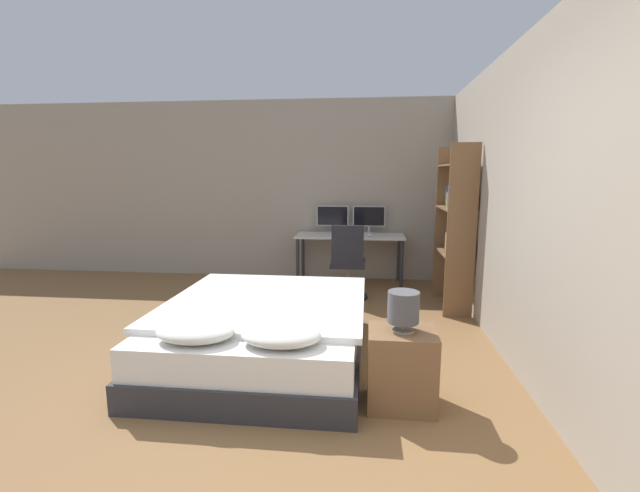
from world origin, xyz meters
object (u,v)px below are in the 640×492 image
nightstand (401,369)px  keyboard (349,236)px  monitor_left (333,217)px  bedside_lamp (403,308)px  bookshelf (456,220)px  monitor_right (369,218)px  office_chair (348,269)px  desk (350,241)px  computer_mouse (370,236)px  bed (265,331)px

nightstand → keyboard: size_ratio=1.36×
monitor_left → keyboard: size_ratio=1.18×
bedside_lamp → bookshelf: bookshelf is taller
monitor_right → bookshelf: 1.61m
office_chair → bookshelf: size_ratio=0.51×
keyboard → bedside_lamp: bearing=-81.0°
desk → computer_mouse: 0.37m
bed → desk: size_ratio=1.31×
nightstand → computer_mouse: (-0.21, 3.14, 0.47)m
nightstand → desk: bearing=98.5°
nightstand → bookshelf: bearing=71.2°
desk → office_chair: (0.01, -0.79, -0.25)m
monitor_left → office_chair: size_ratio=0.49×
bed → nightstand: bed is taller
bedside_lamp → keyboard: size_ratio=0.69×
bed → bedside_lamp: bearing=-29.7°
monitor_left → office_chair: (0.28, -1.00, -0.57)m
bedside_lamp → monitor_left: 3.64m
bookshelf → desk: bearing=140.5°
monitor_left → monitor_right: (0.54, 0.00, 0.00)m
nightstand → office_chair: 2.60m
bedside_lamp → computer_mouse: (-0.21, 3.14, 0.03)m
bedside_lamp → keyboard: 3.18m
monitor_right → keyboard: (-0.27, -0.40, -0.22)m
bed → monitor_left: monitor_left is taller
bed → bedside_lamp: bedside_lamp is taller
computer_mouse → bedside_lamp: bearing=-86.2°
office_chair → nightstand: bearing=-79.1°
bed → bookshelf: bookshelf is taller
nightstand → monitor_left: 3.69m
computer_mouse → nightstand: bearing=-86.2°
computer_mouse → office_chair: office_chair is taller
monitor_left → computer_mouse: size_ratio=6.80×
desk → bedside_lamp: bearing=-81.5°
desk → keyboard: 0.22m
keyboard → monitor_right: bearing=55.8°
keyboard → office_chair: (0.01, -0.60, -0.34)m
monitor_right → bed: bearing=-107.1°
nightstand → bedside_lamp: (0.00, 0.00, 0.44)m
monitor_left → bookshelf: bookshelf is taller
desk → monitor_left: size_ratio=3.29×
computer_mouse → bookshelf: 1.35m
monitor_left → keyboard: bearing=-55.8°
bedside_lamp → keyboard: bedside_lamp is taller
monitor_right → bookshelf: bearing=-51.3°
monitor_left → monitor_right: size_ratio=1.00×
desk → monitor_left: bearing=143.5°
monitor_left → monitor_right: bearing=0.0°
monitor_right → computer_mouse: 0.45m
computer_mouse → monitor_left: bearing=144.7°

